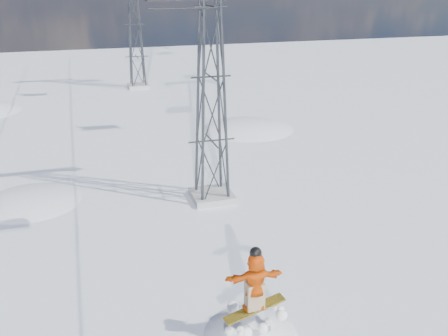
% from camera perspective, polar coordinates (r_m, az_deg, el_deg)
% --- Properties ---
extents(ground, '(120.00, 120.00, 0.00)m').
position_cam_1_polar(ground, '(15.64, 3.73, -15.68)').
color(ground, white).
rests_on(ground, ground).
extents(snow_terrain, '(39.00, 37.00, 22.00)m').
position_cam_1_polar(snow_terrain, '(38.00, -14.93, -9.60)').
color(snow_terrain, white).
rests_on(snow_terrain, ground).
extents(lift_tower_near, '(5.20, 1.80, 11.43)m').
position_cam_1_polar(lift_tower_near, '(20.77, -1.50, 10.30)').
color(lift_tower_near, '#999999').
rests_on(lift_tower_near, ground).
extents(lift_tower_far, '(5.20, 1.80, 11.43)m').
position_cam_1_polar(lift_tower_far, '(45.18, -10.17, 15.84)').
color(lift_tower_far, '#999999').
rests_on(lift_tower_far, ground).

